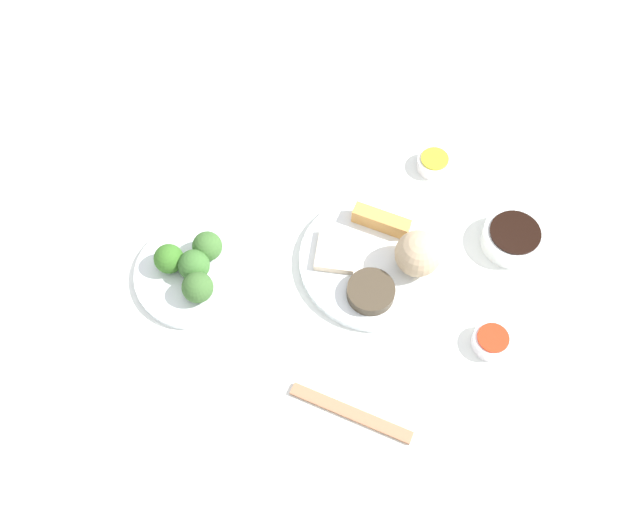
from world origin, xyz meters
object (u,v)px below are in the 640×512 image
(soy_sauce_bowl, at_px, (513,238))
(chopsticks_pair, at_px, (351,413))
(main_plate, at_px, (375,261))
(sauce_ramekin_sweet_and_sour, at_px, (491,341))
(sauce_ramekin_hot_mustard, at_px, (434,163))
(broccoli_plate, at_px, (195,273))

(soy_sauce_bowl, height_order, chopsticks_pair, soy_sauce_bowl)
(chopsticks_pair, bearing_deg, main_plate, -18.41)
(soy_sauce_bowl, distance_m, sauce_ramekin_sweet_and_sour, 0.21)
(sauce_ramekin_sweet_and_sour, distance_m, sauce_ramekin_hot_mustard, 0.37)
(soy_sauce_bowl, height_order, sauce_ramekin_hot_mustard, soy_sauce_bowl)
(sauce_ramekin_hot_mustard, bearing_deg, sauce_ramekin_sweet_and_sour, -177.82)
(broccoli_plate, distance_m, sauce_ramekin_sweet_and_sour, 0.52)
(broccoli_plate, xyz_separation_m, soy_sauce_bowl, (-0.02, -0.57, 0.01))
(sauce_ramekin_hot_mustard, distance_m, chopsticks_pair, 0.51)
(broccoli_plate, bearing_deg, sauce_ramekin_hot_mustard, -70.08)
(main_plate, relative_size, soy_sauce_bowl, 2.45)
(soy_sauce_bowl, distance_m, chopsticks_pair, 0.43)
(sauce_ramekin_sweet_and_sour, bearing_deg, soy_sauce_bowl, -25.46)
(chopsticks_pair, bearing_deg, sauce_ramekin_hot_mustard, -27.48)
(broccoli_plate, relative_size, soy_sauce_bowl, 1.92)
(soy_sauce_bowl, distance_m, sauce_ramekin_hot_mustard, 0.21)
(main_plate, distance_m, soy_sauce_bowl, 0.25)
(broccoli_plate, xyz_separation_m, sauce_ramekin_hot_mustard, (0.17, -0.47, 0.01))
(main_plate, height_order, broccoli_plate, main_plate)
(main_plate, xyz_separation_m, soy_sauce_bowl, (0.01, -0.25, 0.01))
(sauce_ramekin_sweet_and_sour, height_order, chopsticks_pair, sauce_ramekin_sweet_and_sour)
(soy_sauce_bowl, relative_size, sauce_ramekin_sweet_and_sour, 1.72)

